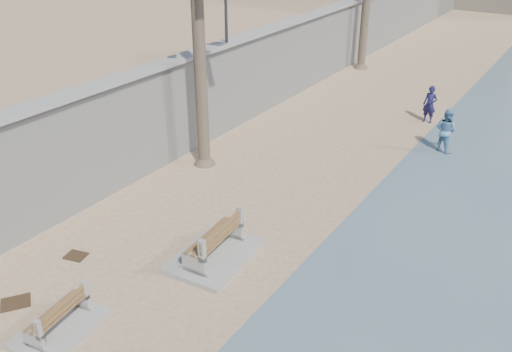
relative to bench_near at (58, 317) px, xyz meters
The scene contains 8 objects.
seawall 20.12m from the bench_near, 101.17° to the left, with size 0.45×70.00×3.50m, color gray.
wall_cap 20.33m from the bench_near, 101.17° to the left, with size 0.80×70.00×0.12m, color gray.
bench_near is the anchor object (origin of this frame).
bench_far 4.22m from the bench_near, 73.14° to the left, with size 1.91×2.65×1.06m.
person_a 17.29m from the bench_near, 80.34° to the left, with size 0.66×0.45×1.83m, color #151539.
person_b 15.00m from the bench_near, 73.28° to the left, with size 0.90×0.69×1.86m, color teal.
debris_b 1.65m from the bench_near, behind, with size 0.66×0.53×0.03m, color #382616.
debris_d 2.85m from the bench_near, 132.97° to the left, with size 0.56×0.45×0.03m, color #382616.
Camera 1 is at (7.30, -5.02, 8.43)m, focal length 38.00 mm.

